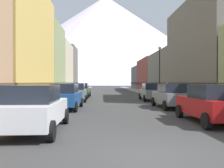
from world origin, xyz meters
TOP-DOWN VIEW (x-y plane):
  - ground_plane at (0.00, 0.00)m, footprint 400.00×400.00m
  - sidewalk_left at (-6.25, 35.00)m, footprint 2.50×100.00m
  - sidewalk_right at (6.25, 35.00)m, footprint 2.50×100.00m
  - storefront_left_1 at (-11.58, 18.49)m, footprint 8.47×13.99m
  - storefront_left_2 at (-11.29, 30.10)m, footprint 7.87×8.93m
  - storefront_left_3 at (-11.35, 40.49)m, footprint 8.00×11.15m
  - storefront_left_4 at (-11.73, 51.20)m, footprint 8.76×9.41m
  - storefront_right_1 at (11.67, 18.81)m, footprint 8.64×13.96m
  - storefront_right_2 at (10.51, 32.78)m, footprint 6.31×13.88m
  - storefront_right_3 at (12.29, 47.01)m, footprint 9.87×13.91m
  - storefront_right_4 at (11.90, 59.98)m, footprint 9.11×11.49m
  - car_left_0 at (-3.80, 3.09)m, footprint 2.11×4.42m
  - car_left_1 at (-3.80, 10.58)m, footprint 2.16×4.45m
  - car_left_2 at (-3.80, 17.74)m, footprint 2.15×4.44m
  - car_left_3 at (-3.80, 23.78)m, footprint 2.12×4.43m
  - car_right_0 at (3.80, 4.78)m, footprint 2.07×4.40m
  - car_right_1 at (3.80, 11.11)m, footprint 2.15×4.44m
  - car_right_2 at (3.80, 18.24)m, footprint 2.16×4.45m
  - potted_plant_1 at (-7.00, 13.82)m, footprint 0.46×0.46m
  - pedestrian_0 at (6.25, 24.02)m, footprint 0.36×0.36m
  - pedestrian_1 at (6.25, 21.06)m, footprint 0.36×0.36m
  - streetlamp_right at (5.35, 21.12)m, footprint 0.36×0.36m
  - mountain_backdrop at (2.63, 260.00)m, footprint 265.52×265.52m

SIDE VIEW (x-z plane):
  - ground_plane at x=0.00m, z-range 0.00..0.00m
  - sidewalk_left at x=-6.25m, z-range 0.00..0.15m
  - sidewalk_right at x=6.25m, z-range 0.00..0.15m
  - potted_plant_1 at x=-7.00m, z-range 0.18..1.02m
  - pedestrian_0 at x=6.25m, z-range 0.08..1.62m
  - car_left_0 at x=-3.80m, z-range 0.01..1.79m
  - car_left_1 at x=-3.80m, z-range 0.01..1.79m
  - car_left_2 at x=-3.80m, z-range 0.01..1.79m
  - car_left_3 at x=-3.80m, z-range 0.01..1.79m
  - car_right_0 at x=3.80m, z-range 0.01..1.79m
  - car_right_1 at x=3.80m, z-range 0.01..1.79m
  - car_right_2 at x=3.80m, z-range 0.01..1.79m
  - pedestrian_1 at x=6.25m, z-range 0.09..1.83m
  - storefront_right_4 at x=11.90m, z-range -0.12..6.09m
  - storefront_right_2 at x=10.51m, z-range -0.13..6.71m
  - storefront_right_3 at x=12.29m, z-range -0.13..6.91m
  - streetlamp_right at x=5.35m, z-range 1.06..6.92m
  - storefront_left_3 at x=-11.35m, z-range -0.16..9.31m
  - storefront_left_4 at x=-11.73m, z-range -0.17..10.10m
  - storefront_right_1 at x=11.67m, z-range -0.17..10.27m
  - storefront_left_2 at x=-11.29m, z-range -0.17..10.34m
  - storefront_left_1 at x=-11.58m, z-range -0.18..11.62m
  - mountain_backdrop at x=2.63m, z-range 0.00..97.33m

